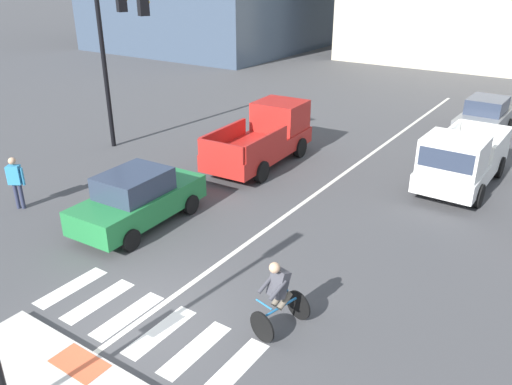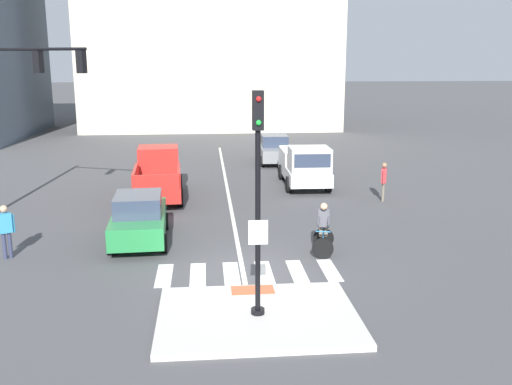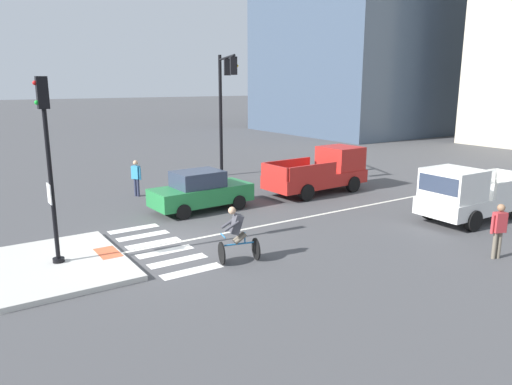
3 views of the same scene
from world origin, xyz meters
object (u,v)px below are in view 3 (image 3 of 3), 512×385
object	(u,v)px
pickup_truck_white_eastbound_far	(471,195)
pedestrian_at_curb_left	(136,175)
pedestrian_waiting_far_side	(499,227)
pickup_truck_red_westbound_far	(323,172)
cyclist	(237,234)
traffic_light_mast	(224,94)
signal_pole	(48,154)
car_green_westbound_near	(201,191)

from	to	relation	value
pickup_truck_white_eastbound_far	pedestrian_at_curb_left	bearing A→B (deg)	-139.72
pedestrian_waiting_far_side	pickup_truck_white_eastbound_far	bearing A→B (deg)	133.53
pickup_truck_white_eastbound_far	pedestrian_at_curb_left	xyz separation A→B (m)	(-10.77, -9.13, 0.00)
pickup_truck_red_westbound_far	cyclist	bearing A→B (deg)	-55.46
traffic_light_mast	pickup_truck_red_westbound_far	bearing A→B (deg)	27.27
traffic_light_mast	cyclist	distance (m)	12.58
signal_pole	traffic_light_mast	size ratio (longest dim) A/B	0.78
traffic_light_mast	pedestrian_waiting_far_side	bearing A→B (deg)	3.47
traffic_light_mast	pedestrian_waiting_far_side	distance (m)	15.03
traffic_light_mast	car_green_westbound_near	world-z (taller)	traffic_light_mast
pickup_truck_white_eastbound_far	cyclist	size ratio (longest dim) A/B	3.06
car_green_westbound_near	pickup_truck_red_westbound_far	bearing A→B (deg)	88.64
cyclist	pedestrian_at_curb_left	bearing A→B (deg)	177.18
signal_pole	pedestrian_at_curb_left	size ratio (longest dim) A/B	3.07
signal_pole	pedestrian_waiting_far_side	size ratio (longest dim) A/B	3.07
traffic_light_mast	pickup_truck_white_eastbound_far	world-z (taller)	traffic_light_mast
signal_pole	car_green_westbound_near	world-z (taller)	signal_pole
pickup_truck_red_westbound_far	pedestrian_waiting_far_side	world-z (taller)	pickup_truck_red_westbound_far
signal_pole	pedestrian_waiting_far_side	world-z (taller)	signal_pole
pickup_truck_red_westbound_far	pickup_truck_white_eastbound_far	bearing A→B (deg)	11.34
traffic_light_mast	pickup_truck_red_westbound_far	distance (m)	6.58
signal_pole	car_green_westbound_near	size ratio (longest dim) A/B	1.23
traffic_light_mast	pickup_truck_white_eastbound_far	xyz separation A→B (m)	(11.71, 3.90, -3.55)
pickup_truck_white_eastbound_far	pedestrian_waiting_far_side	world-z (taller)	pickup_truck_white_eastbound_far
signal_pole	pedestrian_waiting_far_side	xyz separation A→B (m)	(6.44, 11.01, -2.24)
traffic_light_mast	signal_pole	bearing A→B (deg)	-51.21
pickup_truck_white_eastbound_far	pedestrian_at_curb_left	size ratio (longest dim) A/B	3.08
pedestrian_at_curb_left	pedestrian_waiting_far_side	distance (m)	14.94
car_green_westbound_near	pedestrian_at_curb_left	bearing A→B (deg)	-160.93
car_green_westbound_near	traffic_light_mast	bearing A→B (deg)	140.71
traffic_light_mast	pedestrian_at_curb_left	xyz separation A→B (m)	(0.94, -5.23, -3.54)
cyclist	pickup_truck_white_eastbound_far	bearing A→B (deg)	83.37
pedestrian_at_curb_left	pickup_truck_red_westbound_far	bearing A→B (deg)	62.85
cyclist	pedestrian_waiting_far_side	size ratio (longest dim) A/B	1.01
traffic_light_mast	cyclist	xyz separation A→B (m)	(10.60, -5.70, -3.65)
cyclist	traffic_light_mast	bearing A→B (deg)	151.71
pedestrian_at_curb_left	traffic_light_mast	bearing A→B (deg)	100.22
cyclist	pedestrian_waiting_far_side	world-z (taller)	cyclist
traffic_light_mast	pedestrian_waiting_far_side	size ratio (longest dim) A/B	3.92
car_green_westbound_near	pedestrian_waiting_far_side	world-z (taller)	pedestrian_waiting_far_side
pickup_truck_red_westbound_far	traffic_light_mast	bearing A→B (deg)	-152.73
car_green_westbound_near	pickup_truck_red_westbound_far	distance (m)	6.45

